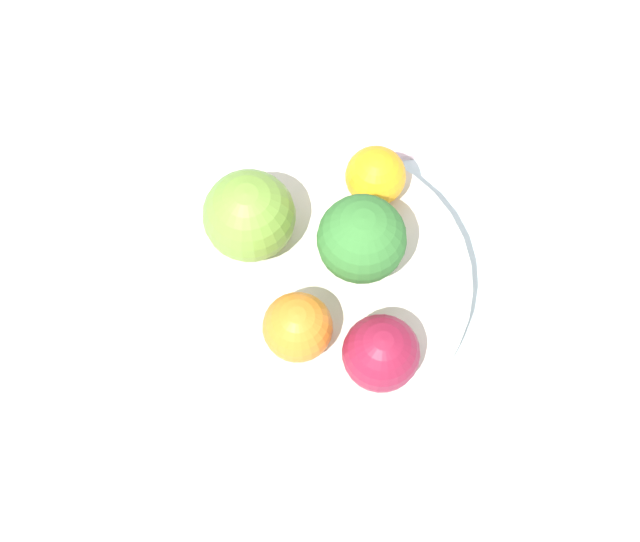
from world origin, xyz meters
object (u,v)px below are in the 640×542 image
apple_green (381,353)px  orange_back (376,176)px  orange_front (298,327)px  bowl (320,288)px  napkin (467,92)px  broccoli (362,240)px  apple_red (249,216)px

apple_green → orange_back: (0.01, -0.13, -0.00)m
apple_green → orange_front: 0.06m
bowl → napkin: (-0.10, -0.19, -0.02)m
broccoli → apple_green: bearing=105.5°
broccoli → orange_front: bearing=57.9°
bowl → orange_front: bearing=78.5°
apple_red → bowl: bearing=152.9°
orange_front → apple_red: bearing=-60.5°
apple_green → napkin: (-0.05, -0.25, -0.06)m
bowl → napkin: size_ratio=1.37×
orange_front → apple_green: bearing=167.0°
orange_front → orange_back: orange_front is taller
bowl → orange_back: 0.09m
orange_front → orange_back: 0.13m
broccoli → orange_back: broccoli is taller
apple_red → orange_front: 0.08m
bowl → orange_front: (0.01, 0.05, 0.04)m
broccoli → napkin: size_ratio=0.48×
napkin → broccoli: bearing=68.1°
apple_red → apple_green: 0.13m
orange_back → bowl: bearing=66.1°
bowl → apple_red: apple_red is taller
bowl → broccoli: (-0.03, -0.01, 0.06)m
apple_red → napkin: bearing=-132.1°
apple_red → napkin: (-0.15, -0.17, -0.07)m
orange_front → napkin: bearing=-114.5°
bowl → orange_front: 0.07m
bowl → napkin: bearing=-117.3°
orange_back → napkin: bearing=-119.3°
apple_red → napkin: apple_red is taller
broccoli → napkin: (-0.07, -0.18, -0.08)m
orange_front → napkin: size_ratio=0.30×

